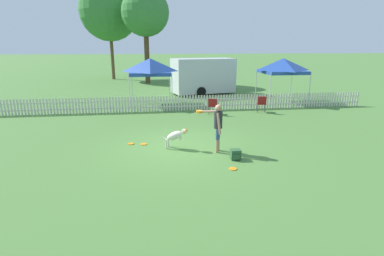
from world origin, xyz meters
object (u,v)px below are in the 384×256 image
Objects in this scene: folding_chair_center at (262,103)px; canopy_tent_main at (283,66)px; handler_person at (217,122)px; folding_chair_blue_left at (213,105)px; equipment_trailer at (203,76)px; tree_right_grove at (145,13)px; leaping_dog at (175,136)px; backpack_on_grass at (236,155)px; frisbee_near_handler at (144,144)px; tree_left_grove at (109,11)px; frisbee_midfield at (233,169)px; canopy_tent_secondary at (150,67)px; frisbee_near_dog at (131,144)px.

canopy_tent_main is at bearing -115.70° from folding_chair_center.
canopy_tent_main reaches higher than handler_person.
handler_person is 5.74m from folding_chair_blue_left.
equipment_trailer is 9.76m from tree_right_grove.
equipment_trailer is at bearing -173.99° from leaping_dog.
backpack_on_grass is at bearing -120.54° from canopy_tent_main.
tree_left_grove is at bearing 99.24° from frisbee_near_handler.
folding_chair_center is at bearing -158.46° from folding_chair_blue_left.
tree_left_grove is at bearing -49.18° from folding_chair_blue_left.
handler_person is 6.84m from folding_chair_center.
canopy_tent_main reaches higher than frisbee_midfield.
canopy_tent_secondary is (-2.19, 8.94, 1.25)m from handler_person.
canopy_tent_main is (6.09, 8.74, 1.24)m from handler_person.
frisbee_near_dog is 5.98m from folding_chair_blue_left.
backpack_on_grass is 0.06× the size of equipment_trailer.
handler_person is 10.72m from canopy_tent_main.
canopy_tent_main reaches higher than frisbee_near_handler.
canopy_tent_secondary is (0.77, 7.76, 2.26)m from frisbee_near_dog.
folding_chair_blue_left is (2.39, 5.13, 0.04)m from leaping_dog.
equipment_trailer is at bearing 140.77° from canopy_tent_main.
tree_right_grove is (-2.95, 20.50, 6.19)m from backpack_on_grass.
backpack_on_grass is 0.36× the size of folding_chair_center.
frisbee_near_dog is 0.27× the size of folding_chair_blue_left.
frisbee_near_handler is 0.08× the size of canopy_tent_main.
tree_left_grove is at bearing 104.05° from frisbee_midfield.
equipment_trailer reaches higher than frisbee_midfield.
frisbee_midfield is 0.08× the size of canopy_tent_main.
canopy_tent_main reaches higher than frisbee_near_dog.
frisbee_near_handler is 1.00× the size of frisbee_near_dog.
canopy_tent_main is at bearing -51.92° from equipment_trailer.
tree_left_grove is at bearing -148.18° from leaping_dog.
leaping_dog is 0.11× the size of tree_left_grove.
frisbee_midfield is 14.10m from equipment_trailer.
folding_chair_center is 0.33× the size of canopy_tent_main.
tree_left_grove reaches higher than canopy_tent_main.
canopy_tent_secondary is at bearing -88.34° from tree_right_grove.
leaping_dog is at bearing -27.23° from frisbee_near_handler.
frisbee_near_handler is 7.77m from folding_chair_center.
folding_chair_blue_left is 0.10× the size of tree_right_grove.
frisbee_midfield is (0.16, -1.58, -1.01)m from handler_person.
canopy_tent_main reaches higher than leaping_dog.
handler_person is 0.60× the size of canopy_tent_main.
canopy_tent_secondary is at bearing 105.12° from backpack_on_grass.
frisbee_near_dog is 0.08× the size of canopy_tent_secondary.
frisbee_near_handler is at bearing 86.93° from handler_person.
canopy_tent_secondary reaches higher than canopy_tent_main.
frisbee_midfield is at bearing -119.88° from canopy_tent_main.
equipment_trailer is (1.46, 13.96, 1.35)m from frisbee_midfield.
leaping_dog is 5.66m from folding_chair_blue_left.
frisbee_midfield is 8.14m from folding_chair_center.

